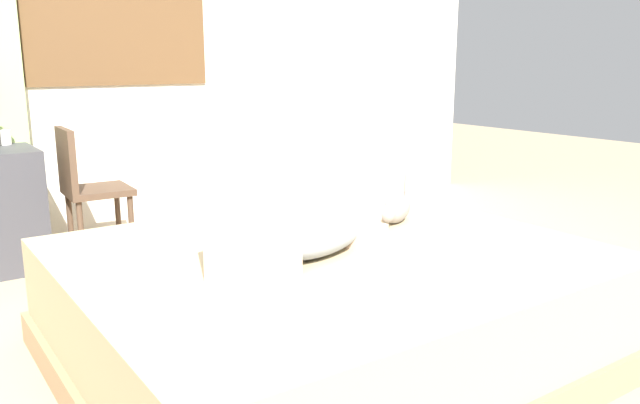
% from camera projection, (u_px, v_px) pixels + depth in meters
% --- Properties ---
extents(ground_plane, '(16.00, 16.00, 0.00)m').
position_uv_depth(ground_plane, '(347.00, 346.00, 2.86)').
color(ground_plane, tan).
extents(back_wall_with_window, '(6.40, 0.14, 2.90)m').
position_uv_depth(back_wall_with_window, '(138.00, 32.00, 4.54)').
color(back_wall_with_window, silver).
rests_on(back_wall_with_window, ground).
extents(bed, '(2.12, 1.84, 0.49)m').
position_uv_depth(bed, '(328.00, 304.00, 2.71)').
color(bed, '#997A56').
rests_on(bed, ground).
extents(person_lying, '(0.93, 0.51, 0.34)m').
position_uv_depth(person_lying, '(302.00, 232.00, 2.48)').
color(person_lying, '#8C939E').
rests_on(person_lying, bed).
extents(cat, '(0.32, 0.24, 0.21)m').
position_uv_depth(cat, '(396.00, 209.00, 3.06)').
color(cat, gray).
rests_on(cat, bed).
extents(cup, '(0.07, 0.07, 0.09)m').
position_uv_depth(cup, '(5.00, 137.00, 3.97)').
color(cup, white).
rests_on(cup, desk).
extents(chair_by_desk, '(0.39, 0.39, 0.86)m').
position_uv_depth(chair_by_desk, '(86.00, 184.00, 3.92)').
color(chair_by_desk, '#4C3828').
rests_on(chair_by_desk, ground).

